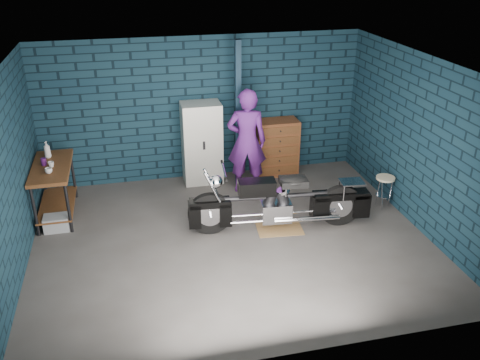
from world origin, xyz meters
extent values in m
plane|color=#4B4846|center=(0.00, 0.00, 0.00)|extent=(6.00, 6.00, 0.00)
cube|color=#0F2735|center=(0.00, 2.50, 1.35)|extent=(6.00, 0.02, 2.70)
cube|color=#0F2735|center=(-3.00, 0.00, 1.35)|extent=(0.02, 5.00, 2.70)
cube|color=#0F2735|center=(3.00, 0.00, 1.35)|extent=(0.02, 5.00, 2.70)
cube|color=beige|center=(0.00, 0.00, 2.70)|extent=(6.00, 5.00, 0.02)
cube|color=#102434|center=(0.55, 1.95, 1.35)|extent=(0.10, 0.10, 2.70)
cube|color=brown|center=(-2.68, 1.44, 0.46)|extent=(0.60, 1.40, 0.91)
cube|color=brown|center=(0.83, 0.18, 0.00)|extent=(0.77, 0.61, 0.01)
imported|color=#592078|center=(0.64, 1.64, 0.96)|extent=(0.79, 0.60, 1.93)
cube|color=gray|center=(-2.66, 0.94, 0.12)|extent=(0.39, 0.28, 0.24)
cube|color=silver|center=(-0.08, 2.23, 0.77)|extent=(0.72, 0.51, 1.54)
cube|color=brown|center=(1.38, 2.23, 0.55)|extent=(0.83, 0.46, 1.10)
imported|color=beige|center=(-2.68, 1.14, 0.95)|extent=(0.12, 0.12, 0.09)
imported|color=beige|center=(-2.66, 1.38, 0.95)|extent=(0.10, 0.10, 0.09)
cylinder|color=#4D175F|center=(-2.79, 1.49, 0.97)|extent=(0.11, 0.11, 0.12)
imported|color=gray|center=(-2.75, 1.81, 1.05)|extent=(0.14, 0.14, 0.28)
camera|label=1|loc=(-1.39, -6.58, 4.22)|focal=38.00mm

